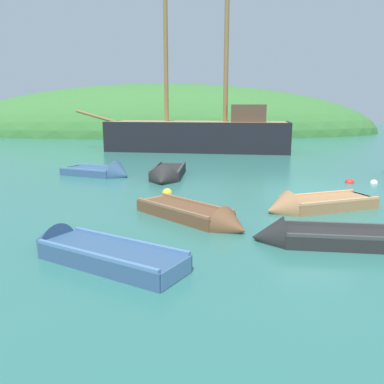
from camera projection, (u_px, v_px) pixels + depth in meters
ground_plane at (313, 191)px, 13.87m from camera, size 120.00×120.00×0.00m
shore_hill at (163, 132)px, 46.97m from camera, size 50.04×21.98×11.20m
sailing_ship at (199, 139)px, 26.84m from camera, size 14.89×5.72×11.65m
rowboat_outer_right at (197, 218)px, 10.13m from camera, size 3.13×3.21×0.93m
rowboat_portside at (166, 175)px, 16.35m from camera, size 1.44×3.85×1.14m
rowboat_far at (319, 239)px, 8.48m from camera, size 3.42×1.42×0.96m
rowboat_outer_left at (102, 174)px, 16.95m from camera, size 3.29×2.37×1.22m
rowboat_center at (310, 207)px, 11.29m from camera, size 3.52×2.14×1.05m
rowboat_near_dock at (89, 254)px, 7.59m from camera, size 3.58×2.69×0.95m
buoy_red at (348, 183)px, 15.37m from camera, size 0.34×0.34×0.34m
buoy_yellow at (166, 193)px, 13.48m from camera, size 0.35×0.35×0.35m
buoy_white at (373, 183)px, 15.29m from camera, size 0.29×0.29×0.29m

